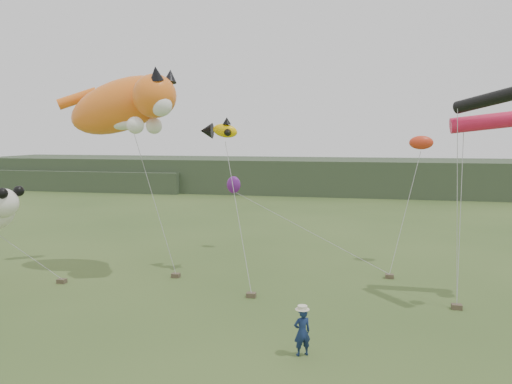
{
  "coord_description": "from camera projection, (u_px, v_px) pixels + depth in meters",
  "views": [
    {
      "loc": [
        3.47,
        -16.35,
        6.9
      ],
      "look_at": [
        -0.62,
        3.0,
        4.65
      ],
      "focal_mm": 35.0,
      "sensor_mm": 36.0,
      "label": 1
    }
  ],
  "objects": [
    {
      "name": "ground",
      "position": [
        256.0,
        334.0,
        17.39
      ],
      "size": [
        120.0,
        120.0,
        0.0
      ],
      "primitive_type": "plane",
      "color": "#385123",
      "rests_on": "ground"
    },
    {
      "name": "festival_attendant",
      "position": [
        302.0,
        332.0,
        15.63
      ],
      "size": [
        0.66,
        0.59,
        1.53
      ],
      "primitive_type": "imported",
      "rotation": [
        0.0,
        0.0,
        3.65
      ],
      "color": "#14234B",
      "rests_on": "ground"
    },
    {
      "name": "headland",
      "position": [
        306.0,
        176.0,
        61.25
      ],
      "size": [
        90.0,
        13.0,
        4.0
      ],
      "color": "#2D3D28",
      "rests_on": "ground"
    },
    {
      "name": "fish_kite",
      "position": [
        218.0,
        130.0,
        24.89
      ],
      "size": [
        2.08,
        1.38,
        1.1
      ],
      "color": "#FEC504",
      "rests_on": "ground"
    },
    {
      "name": "tube_kites",
      "position": [
        501.0,
        113.0,
        20.27
      ],
      "size": [
        3.8,
        2.98,
        1.82
      ],
      "color": "black",
      "rests_on": "ground"
    },
    {
      "name": "cat_kite",
      "position": [
        128.0,
        104.0,
        24.52
      ],
      "size": [
        7.31,
        3.9,
        4.05
      ],
      "color": "orange",
      "rests_on": "ground"
    },
    {
      "name": "sandbag_anchors",
      "position": [
        262.0,
        286.0,
        22.61
      ],
      "size": [
        17.88,
        4.49,
        0.2
      ],
      "color": "brown",
      "rests_on": "ground"
    },
    {
      "name": "misc_kites",
      "position": [
        334.0,
        162.0,
        28.07
      ],
      "size": [
        11.7,
        2.08,
        3.49
      ],
      "color": "red",
      "rests_on": "ground"
    }
  ]
}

